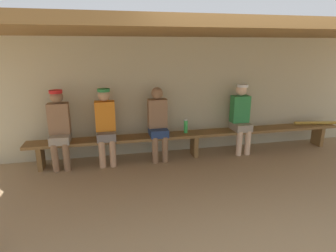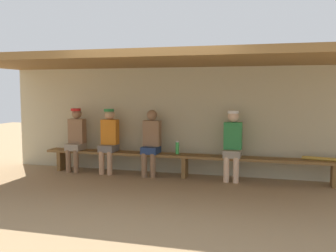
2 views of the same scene
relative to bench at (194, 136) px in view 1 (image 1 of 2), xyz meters
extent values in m
plane|color=#9E7F59|center=(0.00, -1.55, -0.39)|extent=(24.00, 24.00, 0.00)
cube|color=#B7AD8C|center=(0.00, 0.45, 0.71)|extent=(8.00, 0.20, 2.20)
cube|color=brown|center=(0.00, -0.85, 1.87)|extent=(8.00, 2.80, 0.12)
cube|color=brown|center=(0.00, 0.00, 0.05)|extent=(6.00, 0.36, 0.05)
cube|color=brown|center=(-2.75, 0.00, -0.18)|extent=(0.08, 0.29, 0.41)
cube|color=brown|center=(0.00, 0.00, -0.18)|extent=(0.08, 0.29, 0.41)
cube|color=brown|center=(2.75, 0.00, -0.18)|extent=(0.08, 0.29, 0.41)
cube|color=navy|center=(-0.70, -0.02, 0.14)|extent=(0.32, 0.40, 0.14)
cylinder|color=#8C6647|center=(-0.79, -0.18, -0.15)|extent=(0.11, 0.11, 0.48)
cylinder|color=#8C6647|center=(-0.61, -0.18, -0.15)|extent=(0.11, 0.11, 0.48)
cube|color=#8C6647|center=(-0.70, 0.06, 0.47)|extent=(0.34, 0.20, 0.52)
sphere|color=#8C6647|center=(-0.70, 0.06, 0.84)|extent=(0.21, 0.21, 0.21)
cube|color=gray|center=(-2.40, -0.02, 0.14)|extent=(0.32, 0.40, 0.14)
cylinder|color=#8C6647|center=(-2.49, -0.18, -0.15)|extent=(0.11, 0.11, 0.48)
cylinder|color=#8C6647|center=(-2.31, -0.18, -0.15)|extent=(0.11, 0.11, 0.48)
cube|color=#8C6647|center=(-2.40, 0.06, 0.47)|extent=(0.34, 0.20, 0.52)
sphere|color=#8C6647|center=(-2.40, 0.06, 0.84)|extent=(0.21, 0.21, 0.21)
cylinder|color=red|center=(-2.40, 0.02, 0.93)|extent=(0.21, 0.21, 0.05)
cube|color=slate|center=(-1.63, -0.02, 0.14)|extent=(0.32, 0.40, 0.14)
cylinder|color=tan|center=(-1.72, -0.18, -0.15)|extent=(0.11, 0.11, 0.48)
cylinder|color=tan|center=(-1.54, -0.18, -0.15)|extent=(0.11, 0.11, 0.48)
cube|color=orange|center=(-1.63, 0.06, 0.47)|extent=(0.34, 0.20, 0.52)
sphere|color=tan|center=(-1.63, 0.06, 0.84)|extent=(0.21, 0.21, 0.21)
cylinder|color=#2D8442|center=(-1.63, 0.02, 0.93)|extent=(0.21, 0.21, 0.05)
cube|color=gray|center=(0.93, -0.02, 0.14)|extent=(0.32, 0.40, 0.14)
cylinder|color=beige|center=(0.84, -0.18, -0.15)|extent=(0.11, 0.11, 0.48)
cylinder|color=beige|center=(1.02, -0.18, -0.15)|extent=(0.11, 0.11, 0.48)
cube|color=#2D8442|center=(0.93, 0.06, 0.47)|extent=(0.34, 0.20, 0.52)
sphere|color=beige|center=(0.93, 0.06, 0.84)|extent=(0.21, 0.21, 0.21)
cylinder|color=white|center=(0.93, 0.02, 0.93)|extent=(0.21, 0.21, 0.05)
cylinder|color=green|center=(-0.17, 0.04, 0.19)|extent=(0.07, 0.07, 0.24)
cylinder|color=white|center=(-0.17, 0.04, 0.32)|extent=(0.05, 0.05, 0.02)
cylinder|color=#B28C33|center=(2.63, 0.00, 0.11)|extent=(0.88, 0.22, 0.07)
camera|label=1|loc=(-1.59, -4.78, 1.64)|focal=29.68mm
camera|label=2|loc=(1.67, -7.35, 1.34)|focal=41.08mm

